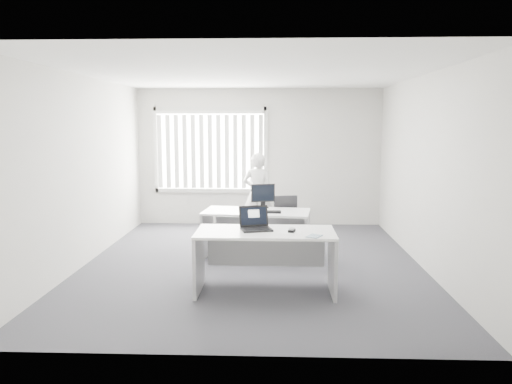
{
  "coord_description": "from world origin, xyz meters",
  "views": [
    {
      "loc": [
        0.34,
        -7.28,
        2.1
      ],
      "look_at": [
        0.05,
        0.15,
        1.07
      ],
      "focal_mm": 35.0,
      "sensor_mm": 36.0,
      "label": 1
    }
  ],
  "objects_px": {
    "desk_far": "(257,224)",
    "monitor": "(263,196)",
    "desk_near": "(265,248)",
    "person": "(258,193)",
    "office_chair": "(287,236)",
    "laptop": "(257,219)"
  },
  "relations": [
    {
      "from": "desk_near",
      "to": "person",
      "type": "distance_m",
      "value": 3.38
    },
    {
      "from": "desk_far",
      "to": "person",
      "type": "xyz_separation_m",
      "value": [
        -0.04,
        1.75,
        0.24
      ]
    },
    {
      "from": "laptop",
      "to": "desk_near",
      "type": "bearing_deg",
      "value": -27.21
    },
    {
      "from": "desk_far",
      "to": "laptop",
      "type": "height_order",
      "value": "laptop"
    },
    {
      "from": "desk_near",
      "to": "person",
      "type": "bearing_deg",
      "value": 93.72
    },
    {
      "from": "person",
      "to": "monitor",
      "type": "bearing_deg",
      "value": 104.32
    },
    {
      "from": "desk_near",
      "to": "desk_far",
      "type": "xyz_separation_m",
      "value": [
        -0.17,
        1.62,
        -0.03
      ]
    },
    {
      "from": "office_chair",
      "to": "person",
      "type": "bearing_deg",
      "value": 97.2
    },
    {
      "from": "desk_far",
      "to": "monitor",
      "type": "relative_size",
      "value": 4.42
    },
    {
      "from": "person",
      "to": "monitor",
      "type": "distance_m",
      "value": 1.48
    },
    {
      "from": "laptop",
      "to": "monitor",
      "type": "bearing_deg",
      "value": 73.54
    },
    {
      "from": "person",
      "to": "monitor",
      "type": "xyz_separation_m",
      "value": [
        0.13,
        -1.47,
        0.16
      ]
    },
    {
      "from": "desk_far",
      "to": "office_chair",
      "type": "xyz_separation_m",
      "value": [
        0.49,
        0.29,
        -0.25
      ]
    },
    {
      "from": "laptop",
      "to": "office_chair",
      "type": "bearing_deg",
      "value": 61.71
    },
    {
      "from": "desk_near",
      "to": "monitor",
      "type": "bearing_deg",
      "value": 92.5
    },
    {
      "from": "desk_near",
      "to": "desk_far",
      "type": "bearing_deg",
      "value": 96.17
    },
    {
      "from": "person",
      "to": "laptop",
      "type": "relative_size",
      "value": 4.19
    },
    {
      "from": "desk_near",
      "to": "desk_far",
      "type": "relative_size",
      "value": 1.0
    },
    {
      "from": "person",
      "to": "laptop",
      "type": "distance_m",
      "value": 3.35
    },
    {
      "from": "laptop",
      "to": "person",
      "type": "bearing_deg",
      "value": 76.24
    },
    {
      "from": "desk_near",
      "to": "person",
      "type": "xyz_separation_m",
      "value": [
        -0.21,
        3.36,
        0.21
      ]
    },
    {
      "from": "desk_near",
      "to": "laptop",
      "type": "relative_size",
      "value": 4.63
    }
  ]
}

